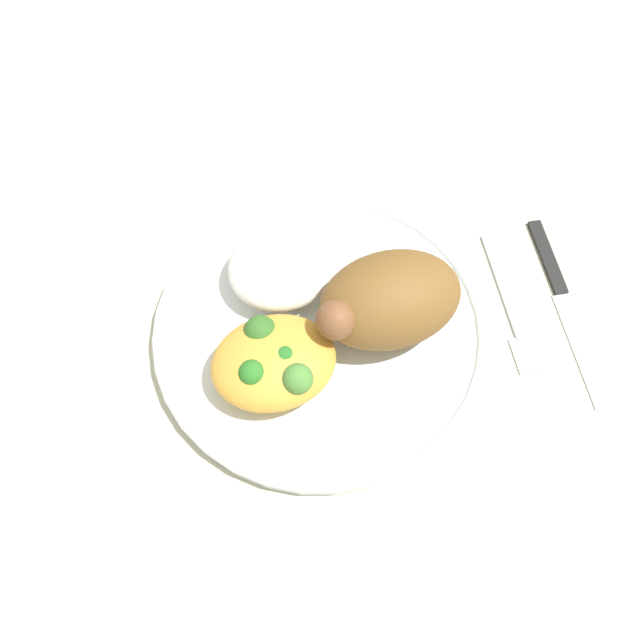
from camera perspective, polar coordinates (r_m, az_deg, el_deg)
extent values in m
plane|color=beige|center=(0.63, 0.00, -1.18)|extent=(2.00, 2.00, 0.00)
cylinder|color=white|center=(0.63, 0.00, -0.91)|extent=(0.28, 0.28, 0.01)
torus|color=white|center=(0.62, 0.00, -0.64)|extent=(0.29, 0.29, 0.01)
ellipsoid|color=brown|center=(0.59, 5.50, 1.59)|extent=(0.12, 0.08, 0.07)
sphere|color=brown|center=(0.57, 1.26, 0.00)|extent=(0.03, 0.03, 0.03)
ellipsoid|color=white|center=(0.63, -3.08, 4.09)|extent=(0.09, 0.08, 0.04)
ellipsoid|color=gold|center=(0.58, -3.63, -3.31)|extent=(0.10, 0.08, 0.04)
sphere|color=#356926|center=(0.58, -4.68, -0.95)|extent=(0.03, 0.03, 0.03)
sphere|color=#2C7425|center=(0.57, -5.31, -4.16)|extent=(0.02, 0.02, 0.02)
sphere|color=#286C26|center=(0.58, -2.77, -3.01)|extent=(0.02, 0.02, 0.02)
sphere|color=#4B8537|center=(0.56, -1.76, -4.60)|extent=(0.02, 0.02, 0.02)
sphere|color=green|center=(0.57, -1.64, -4.79)|extent=(0.02, 0.02, 0.02)
cube|color=#B2B2B7|center=(0.68, 14.06, 2.67)|extent=(0.02, 0.11, 0.01)
cube|color=#B2B2B7|center=(0.65, 15.81, -2.61)|extent=(0.03, 0.04, 0.00)
cube|color=black|center=(0.70, 17.35, 4.82)|extent=(0.02, 0.08, 0.01)
cube|color=#B2B2B7|center=(0.67, 19.82, -2.12)|extent=(0.03, 0.11, 0.00)
cube|color=white|center=(0.68, -20.21, -0.85)|extent=(0.12, 0.14, 0.00)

